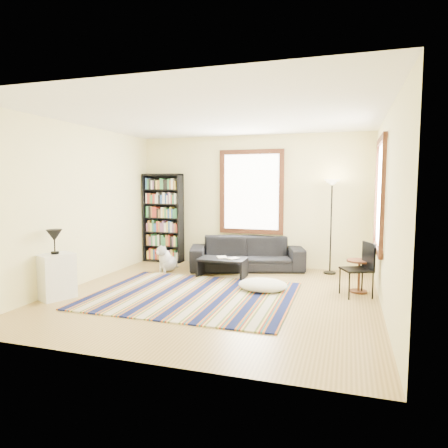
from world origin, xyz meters
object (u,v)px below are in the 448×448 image
(white_cabinet, at_px, (56,276))
(floor_lamp, at_px, (331,227))
(sofa, at_px, (247,253))
(dog, at_px, (169,258))
(side_table, at_px, (359,276))
(bookshelf, at_px, (163,218))
(coffee_table, at_px, (222,268))
(floor_cushion, at_px, (263,285))
(folding_chair, at_px, (356,270))

(white_cabinet, bearing_deg, floor_lamp, 61.26)
(sofa, bearing_deg, dog, -173.54)
(sofa, distance_m, side_table, 2.48)
(bookshelf, relative_size, side_table, 3.70)
(coffee_table, relative_size, white_cabinet, 1.29)
(dog, bearing_deg, side_table, 15.46)
(bookshelf, relative_size, dog, 3.75)
(floor_cushion, bearing_deg, white_cabinet, -155.37)
(floor_cushion, xyz_separation_m, folding_chair, (1.47, 0.14, 0.33))
(bookshelf, distance_m, coffee_table, 2.21)
(coffee_table, xyz_separation_m, folding_chair, (2.42, -0.64, 0.25))
(side_table, height_order, white_cabinet, white_cabinet)
(side_table, bearing_deg, bookshelf, 161.15)
(sofa, relative_size, coffee_table, 2.57)
(folding_chair, bearing_deg, sofa, 122.37)
(folding_chair, distance_m, dog, 3.71)
(bookshelf, xyz_separation_m, floor_lamp, (3.70, -0.17, -0.07))
(side_table, bearing_deg, sofa, 151.90)
(folding_chair, bearing_deg, white_cabinet, 174.80)
(bookshelf, height_order, floor_lamp, bookshelf)
(floor_lamp, xyz_separation_m, dog, (-3.15, -0.74, -0.66))
(bookshelf, bearing_deg, floor_cushion, -34.24)
(bookshelf, xyz_separation_m, dog, (0.55, -0.91, -0.73))
(side_table, xyz_separation_m, folding_chair, (-0.05, -0.26, 0.16))
(floor_cushion, distance_m, white_cabinet, 3.29)
(coffee_table, bearing_deg, dog, 172.65)
(white_cabinet, bearing_deg, sofa, 75.78)
(folding_chair, distance_m, white_cabinet, 4.70)
(sofa, bearing_deg, folding_chair, -50.77)
(bookshelf, height_order, side_table, bookshelf)
(coffee_table, bearing_deg, floor_cushion, -39.07)
(floor_cushion, bearing_deg, floor_lamp, 58.92)
(sofa, distance_m, white_cabinet, 3.73)
(coffee_table, xyz_separation_m, side_table, (2.47, -0.37, 0.09))
(bookshelf, distance_m, side_table, 4.52)
(bookshelf, height_order, floor_cushion, bookshelf)
(floor_lamp, distance_m, dog, 3.31)
(floor_lamp, bearing_deg, floor_cushion, -121.08)
(white_cabinet, bearing_deg, folding_chair, 42.65)
(bookshelf, xyz_separation_m, white_cabinet, (-0.28, -3.20, -0.65))
(floor_cushion, relative_size, floor_lamp, 0.44)
(folding_chair, xyz_separation_m, white_cabinet, (-4.45, -1.50, -0.08))
(bookshelf, bearing_deg, dog, -58.89)
(bookshelf, bearing_deg, white_cabinet, -95.02)
(side_table, relative_size, folding_chair, 0.63)
(side_table, bearing_deg, dog, 171.80)
(floor_cushion, height_order, folding_chair, folding_chair)
(bookshelf, bearing_deg, sofa, -7.59)
(coffee_table, xyz_separation_m, floor_lamp, (1.96, 0.90, 0.75))
(coffee_table, bearing_deg, side_table, -8.61)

